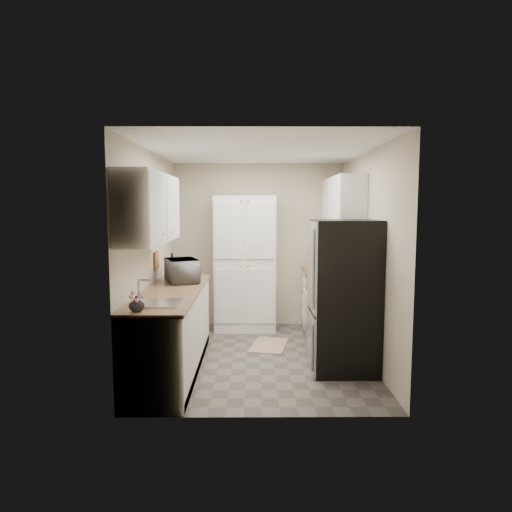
{
  "coord_description": "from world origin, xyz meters",
  "views": [
    {
      "loc": [
        -0.08,
        -5.43,
        1.85
      ],
      "look_at": [
        -0.04,
        0.15,
        1.24
      ],
      "focal_mm": 32.0,
      "sensor_mm": 36.0,
      "label": 1
    }
  ],
  "objects": [
    {
      "name": "ground",
      "position": [
        0.0,
        0.0,
        0.0
      ],
      "size": [
        3.2,
        3.2,
        0.0
      ],
      "primitive_type": "plane",
      "color": "#56514C",
      "rests_on": "ground"
    },
    {
      "name": "cutting_board",
      "position": [
        -0.95,
        0.67,
        1.05
      ],
      "size": [
        0.06,
        0.21,
        0.26
      ],
      "primitive_type": "cube",
      "rotation": [
        0.0,
        0.0,
        0.19
      ],
      "color": "#358C41",
      "rests_on": "countertop_left"
    },
    {
      "name": "room_shell",
      "position": [
        -0.02,
        -0.01,
        1.63
      ],
      "size": [
        2.64,
        3.24,
        2.52
      ],
      "color": "#BDB599",
      "rests_on": "ground"
    },
    {
      "name": "countertop_right",
      "position": [
        0.99,
        1.19,
        0.9
      ],
      "size": [
        0.63,
        0.83,
        0.04
      ],
      "primitive_type": "cube",
      "color": "#846647",
      "rests_on": "base_cabinet_right"
    },
    {
      "name": "wine_bottle",
      "position": [
        -1.14,
        0.48,
        1.07
      ],
      "size": [
        0.07,
        0.07,
        0.29
      ],
      "primitive_type": "cylinder",
      "color": "black",
      "rests_on": "countertop_left"
    },
    {
      "name": "fruit_basket",
      "position": [
        0.97,
        1.25,
        1.2
      ],
      "size": [
        0.28,
        0.28,
        0.1
      ],
      "primitive_type": null,
      "rotation": [
        0.0,
        0.0,
        -0.22
      ],
      "color": "#FA5600",
      "rests_on": "toaster_oven"
    },
    {
      "name": "countertop_left",
      "position": [
        -0.99,
        -0.43,
        0.9
      ],
      "size": [
        0.63,
        2.33,
        0.04
      ],
      "primitive_type": "cube",
      "color": "#846647",
      "rests_on": "base_cabinet_left"
    },
    {
      "name": "kitchen_mat",
      "position": [
        0.13,
        0.48,
        0.01
      ],
      "size": [
        0.57,
        0.77,
        0.01
      ],
      "primitive_type": "cube",
      "rotation": [
        0.0,
        0.0,
        -0.21
      ],
      "color": "tan",
      "rests_on": "ground"
    },
    {
      "name": "base_cabinet_left",
      "position": [
        -0.99,
        -0.43,
        0.44
      ],
      "size": [
        0.6,
        2.3,
        0.88
      ],
      "primitive_type": "cube",
      "color": "silver",
      "rests_on": "ground"
    },
    {
      "name": "toaster_oven",
      "position": [
        0.97,
        1.27,
        1.04
      ],
      "size": [
        0.35,
        0.43,
        0.24
      ],
      "primitive_type": "cube",
      "rotation": [
        0.0,
        0.0,
        0.08
      ],
      "color": "#ADAEB2",
      "rests_on": "countertop_right"
    },
    {
      "name": "microwave",
      "position": [
        -0.95,
        0.12,
        1.06
      ],
      "size": [
        0.52,
        0.61,
        0.28
      ],
      "primitive_type": "imported",
      "rotation": [
        0.0,
        0.0,
        1.95
      ],
      "color": "#BABAC0",
      "rests_on": "countertop_left"
    },
    {
      "name": "flower_vase",
      "position": [
        -1.11,
        -1.47,
        0.99
      ],
      "size": [
        0.15,
        0.15,
        0.14
      ],
      "primitive_type": "imported",
      "rotation": [
        0.0,
        0.0,
        0.1
      ],
      "color": "silver",
      "rests_on": "countertop_left"
    },
    {
      "name": "electric_range",
      "position": [
        0.97,
        0.39,
        0.48
      ],
      "size": [
        0.71,
        0.78,
        1.13
      ],
      "color": "#B7B7BC",
      "rests_on": "ground"
    },
    {
      "name": "base_cabinet_right",
      "position": [
        0.99,
        1.19,
        0.44
      ],
      "size": [
        0.6,
        0.8,
        0.88
      ],
      "primitive_type": "cube",
      "color": "silver",
      "rests_on": "ground"
    },
    {
      "name": "pantry_cabinet",
      "position": [
        -0.2,
        1.32,
        1.0
      ],
      "size": [
        0.9,
        0.55,
        2.0
      ],
      "primitive_type": "cube",
      "color": "silver",
      "rests_on": "ground"
    },
    {
      "name": "refrigerator",
      "position": [
        0.94,
        -0.41,
        0.85
      ],
      "size": [
        0.7,
        0.72,
        1.7
      ],
      "primitive_type": "cube",
      "color": "#B7B7BC",
      "rests_on": "ground"
    }
  ]
}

